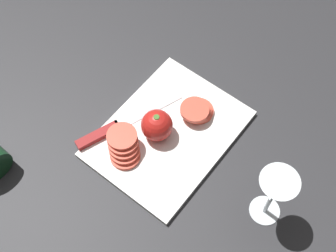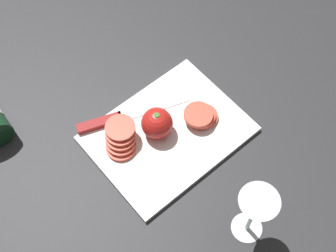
% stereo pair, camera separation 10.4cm
% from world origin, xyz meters
% --- Properties ---
extents(ground_plane, '(3.00, 3.00, 0.00)m').
position_xyz_m(ground_plane, '(0.00, 0.00, 0.00)').
color(ground_plane, '#28282B').
extents(cutting_board, '(0.34, 0.26, 0.01)m').
position_xyz_m(cutting_board, '(0.04, 0.02, 0.01)').
color(cutting_board, white).
rests_on(cutting_board, ground_plane).
extents(wine_glass, '(0.08, 0.08, 0.16)m').
position_xyz_m(wine_glass, '(0.06, 0.29, 0.11)').
color(wine_glass, silver).
rests_on(wine_glass, ground_plane).
extents(whole_tomato, '(0.07, 0.07, 0.07)m').
position_xyz_m(whole_tomato, '(0.06, 0.00, 0.05)').
color(whole_tomato, red).
rests_on(whole_tomato, cutting_board).
extents(knife, '(0.26, 0.12, 0.01)m').
position_xyz_m(knife, '(0.12, -0.09, 0.02)').
color(knife, silver).
rests_on(knife, cutting_board).
extents(tomato_slice_stack_near, '(0.08, 0.07, 0.03)m').
position_xyz_m(tomato_slice_stack_near, '(-0.04, 0.04, 0.03)').
color(tomato_slice_stack_near, '#DB4C38').
rests_on(tomato_slice_stack_near, cutting_board).
extents(tomato_slice_stack_far, '(0.09, 0.09, 0.05)m').
position_xyz_m(tomato_slice_stack_far, '(0.14, -0.03, 0.04)').
color(tomato_slice_stack_far, '#DB4C38').
rests_on(tomato_slice_stack_far, cutting_board).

